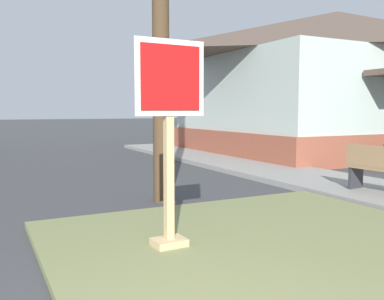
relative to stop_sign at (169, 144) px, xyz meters
The scene contains 5 objects.
grass_corner_patch 1.82m from the stop_sign, 37.32° to the right, with size 4.89×5.31×0.08m, color olive.
sidewalk_strip 6.19m from the stop_sign, 38.71° to the left, with size 2.20×18.58×0.12m, color gray.
stop_sign is the anchor object (origin of this frame).
manhole_cover 1.39m from the stop_sign, 132.57° to the left, with size 0.70×0.70×0.02m, color black.
corner_house 13.18m from the stop_sign, 36.96° to the left, with size 10.76×9.11×5.33m.
Camera 1 is at (-0.97, -1.58, 1.58)m, focal length 39.19 mm.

